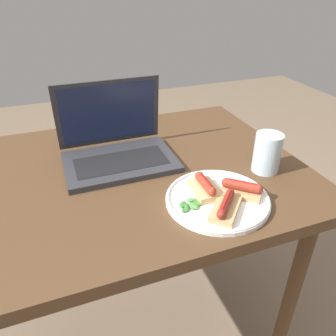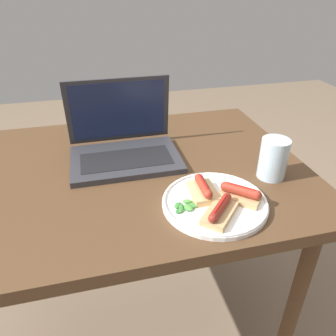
% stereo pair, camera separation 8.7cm
% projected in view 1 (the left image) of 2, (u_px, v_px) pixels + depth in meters
% --- Properties ---
extents(ground_plane, '(6.00, 6.00, 0.00)m').
position_uv_depth(ground_plane, '(139.00, 325.00, 1.37)').
color(ground_plane, '#75604C').
extents(desk, '(1.05, 0.78, 0.76)m').
position_uv_depth(desk, '(129.00, 193.00, 1.02)').
color(desk, '#4C331E').
rests_on(desk, ground_plane).
extents(laptop, '(0.33, 0.25, 0.23)m').
position_uv_depth(laptop, '(117.00, 147.00, 1.02)').
color(laptop, '#2D2D33').
rests_on(laptop, desk).
extents(plate, '(0.27, 0.27, 0.02)m').
position_uv_depth(plate, '(217.00, 199.00, 0.84)').
color(plate, white).
rests_on(plate, desk).
extents(sausage_toast_left, '(0.12, 0.12, 0.04)m').
position_uv_depth(sausage_toast_left, '(226.00, 207.00, 0.78)').
color(sausage_toast_left, tan).
rests_on(sausage_toast_left, plate).
extents(sausage_toast_middle, '(0.07, 0.10, 0.04)m').
position_uv_depth(sausage_toast_middle, '(205.00, 188.00, 0.85)').
color(sausage_toast_middle, tan).
rests_on(sausage_toast_middle, plate).
extents(sausage_toast_right, '(0.11, 0.11, 0.04)m').
position_uv_depth(sausage_toast_right, '(242.00, 189.00, 0.84)').
color(sausage_toast_right, tan).
rests_on(sausage_toast_right, plate).
extents(salad_pile, '(0.07, 0.05, 0.01)m').
position_uv_depth(salad_pile, '(191.00, 205.00, 0.81)').
color(salad_pile, '#4C8E3D').
rests_on(salad_pile, plate).
extents(drinking_glass, '(0.08, 0.08, 0.12)m').
position_uv_depth(drinking_glass, '(267.00, 153.00, 0.95)').
color(drinking_glass, silver).
rests_on(drinking_glass, desk).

